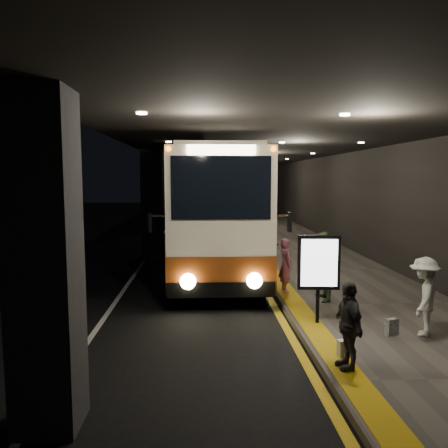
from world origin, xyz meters
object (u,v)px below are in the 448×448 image
object	(u,v)px
info_sign	(319,264)
stanchion_post	(276,263)
coach_third	(206,191)
coach_main	(214,212)
passenger_boarding	(285,265)
bag_plain	(345,348)
passenger_waiting_green	(323,267)
passenger_waiting_grey	(348,325)
coach_second	(206,196)
passenger_waiting_white	(424,297)
bag_polka	(392,327)

from	to	relation	value
info_sign	stanchion_post	xyz separation A→B (m)	(-0.25, 3.96, -0.74)
coach_third	coach_main	bearing A→B (deg)	-87.93
coach_main	passenger_boarding	distance (m)	5.47
coach_main	bag_plain	size ratio (longest dim) A/B	43.11
passenger_waiting_green	passenger_waiting_grey	xyz separation A→B (m)	(-0.66, -3.93, -0.15)
stanchion_post	passenger_waiting_grey	bearing A→B (deg)	-88.58
passenger_boarding	bag_plain	xyz separation A→B (m)	(0.21, -4.43, -0.59)
passenger_waiting_green	stanchion_post	distance (m)	2.44
coach_second	stanchion_post	bearing A→B (deg)	-86.22
bag_plain	passenger_waiting_green	bearing A→B (deg)	80.99
passenger_waiting_green	passenger_waiting_white	size ratio (longest dim) A/B	1.12
coach_third	coach_second	bearing A→B (deg)	-88.73
coach_third	info_sign	bearing A→B (deg)	-84.71
passenger_waiting_grey	info_sign	xyz separation A→B (m)	(0.10, 2.24, 0.56)
passenger_waiting_white	coach_second	bearing A→B (deg)	-135.91
passenger_waiting_green	coach_second	bearing A→B (deg)	-170.66
stanchion_post	coach_second	bearing A→B (deg)	96.08
coach_third	info_sign	xyz separation A→B (m)	(2.07, -35.94, -0.46)
passenger_boarding	coach_third	bearing A→B (deg)	-5.04
bag_plain	bag_polka	bearing A→B (deg)	37.86
coach_main	coach_second	size ratio (longest dim) A/B	1.01
passenger_waiting_green	bag_polka	size ratio (longest dim) A/B	5.32
passenger_waiting_green	stanchion_post	bearing A→B (deg)	-158.62
stanchion_post	passenger_boarding	bearing A→B (deg)	-87.83
coach_main	passenger_waiting_white	bearing A→B (deg)	-65.17
coach_main	passenger_waiting_green	world-z (taller)	coach_main
coach_second	coach_third	world-z (taller)	coach_second
info_sign	stanchion_post	size ratio (longest dim) A/B	1.73
bag_polka	bag_plain	bearing A→B (deg)	-142.14
passenger_waiting_white	info_sign	xyz separation A→B (m)	(-1.92, 0.82, 0.51)
passenger_waiting_green	bag_plain	xyz separation A→B (m)	(-0.55, -3.47, -0.74)
passenger_waiting_green	coach_main	bearing A→B (deg)	-154.90
passenger_waiting_grey	passenger_waiting_white	bearing A→B (deg)	118.83
coach_main	coach_second	xyz separation A→B (m)	(-0.21, 14.94, -0.01)
passenger_waiting_white	info_sign	bearing A→B (deg)	-79.18
bag_polka	bag_plain	size ratio (longest dim) A/B	1.10
passenger_waiting_white	passenger_waiting_green	bearing A→B (deg)	-117.65
passenger_waiting_green	passenger_waiting_grey	world-z (taller)	passenger_waiting_green
coach_main	passenger_waiting_green	bearing A→B (deg)	-66.67
coach_main	passenger_waiting_white	xyz separation A→B (m)	(3.95, -8.51, -1.01)
coach_third	passenger_waiting_green	world-z (taller)	coach_third
passenger_waiting_white	bag_polka	bearing A→B (deg)	-59.30
coach_third	stanchion_post	size ratio (longest dim) A/B	11.43
bag_polka	stanchion_post	distance (m)	5.01
info_sign	bag_plain	bearing A→B (deg)	-85.57
passenger_waiting_white	bag_polka	distance (m)	0.88
coach_second	passenger_waiting_grey	world-z (taller)	coach_second
coach_second	passenger_boarding	distance (m)	20.11
passenger_waiting_green	info_sign	bearing A→B (deg)	-16.72
bag_plain	info_sign	world-z (taller)	info_sign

